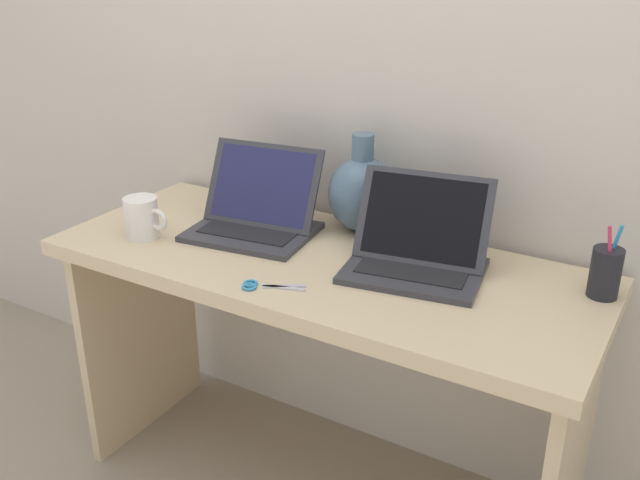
% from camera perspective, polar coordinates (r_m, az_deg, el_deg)
% --- Properties ---
extents(back_wall, '(4.40, 0.04, 2.40)m').
position_cam_1_polar(back_wall, '(1.92, 5.05, 14.54)').
color(back_wall, beige).
rests_on(back_wall, ground).
extents(desk, '(1.39, 0.56, 0.74)m').
position_cam_1_polar(desk, '(1.85, 0.00, -6.16)').
color(desk, '#D1B78C').
rests_on(desk, ground).
extents(laptop_left, '(0.35, 0.29, 0.22)m').
position_cam_1_polar(laptop_left, '(1.93, -5.08, 2.37)').
color(laptop_left, '#333338').
rests_on(laptop_left, desk).
extents(laptop_right, '(0.36, 0.30, 0.22)m').
position_cam_1_polar(laptop_right, '(1.72, 7.86, -0.53)').
color(laptop_right, '#333338').
rests_on(laptop_right, desk).
extents(green_vase, '(0.18, 0.18, 0.27)m').
position_cam_1_polar(green_vase, '(1.91, 3.37, 3.82)').
color(green_vase, slate).
rests_on(green_vase, desk).
extents(coffee_mug, '(0.13, 0.09, 0.11)m').
position_cam_1_polar(coffee_mug, '(1.94, -14.03, 1.75)').
color(coffee_mug, white).
rests_on(coffee_mug, desk).
extents(pen_cup, '(0.07, 0.07, 0.17)m').
position_cam_1_polar(pen_cup, '(1.69, 21.90, -2.41)').
color(pen_cup, black).
rests_on(pen_cup, desk).
extents(scissors, '(0.14, 0.10, 0.01)m').
position_cam_1_polar(scissors, '(1.64, -4.66, -3.68)').
color(scissors, '#B7B7BC').
rests_on(scissors, desk).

